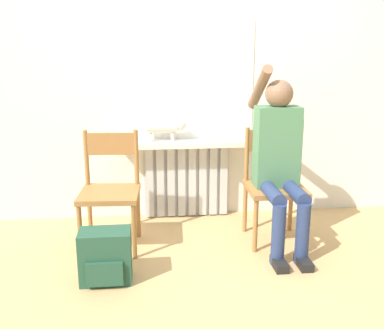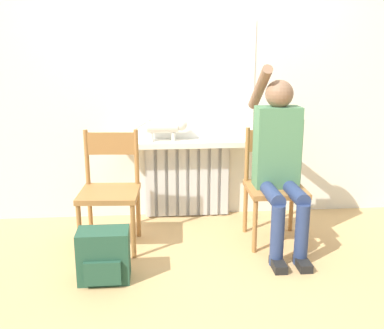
# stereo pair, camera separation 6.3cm
# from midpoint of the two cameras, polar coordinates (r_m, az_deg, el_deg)

# --- Properties ---
(ground_plane) EXTENTS (12.00, 12.00, 0.00)m
(ground_plane) POSITION_cam_midpoint_polar(r_m,az_deg,el_deg) (3.23, 1.61, -13.76)
(ground_plane) COLOR tan
(wall_with_window) EXTENTS (7.00, 0.06, 2.70)m
(wall_with_window) POSITION_cam_midpoint_polar(r_m,az_deg,el_deg) (4.07, -0.24, 11.99)
(wall_with_window) COLOR white
(wall_with_window) RESTS_ON ground_plane
(radiator) EXTENTS (0.78, 0.08, 0.68)m
(radiator) POSITION_cam_midpoint_polar(r_m,az_deg,el_deg) (4.17, -0.14, -2.06)
(radiator) COLOR silver
(radiator) RESTS_ON ground_plane
(windowsill) EXTENTS (1.27, 0.22, 0.05)m
(windowsill) POSITION_cam_midpoint_polar(r_m,az_deg,el_deg) (4.02, -0.07, 2.69)
(windowsill) COLOR white
(windowsill) RESTS_ON radiator
(window_glass) EXTENTS (1.21, 0.01, 1.04)m
(window_glass) POSITION_cam_midpoint_polar(r_m,az_deg,el_deg) (4.04, -0.20, 10.59)
(window_glass) COLOR white
(window_glass) RESTS_ON windowsill
(chair_left) EXTENTS (0.48, 0.48, 0.91)m
(chair_left) POSITION_cam_midpoint_polar(r_m,az_deg,el_deg) (3.56, -9.88, -3.00)
(chair_left) COLOR #9E6B38
(chair_left) RESTS_ON ground_plane
(chair_right) EXTENTS (0.46, 0.46, 0.91)m
(chair_right) POSITION_cam_midpoint_polar(r_m,az_deg,el_deg) (3.68, 10.89, -2.46)
(chair_right) COLOR #9E6B38
(chair_right) RESTS_ON ground_plane
(person) EXTENTS (0.36, 0.99, 1.42)m
(person) POSITION_cam_midpoint_polar(r_m,az_deg,el_deg) (3.52, 11.56, 1.04)
(person) COLOR navy
(person) RESTS_ON ground_plane
(cat) EXTENTS (0.49, 0.11, 0.21)m
(cat) POSITION_cam_midpoint_polar(r_m,az_deg,el_deg) (3.98, -2.74, 4.81)
(cat) COLOR silver
(cat) RESTS_ON windowsill
(backpack) EXTENTS (0.34, 0.24, 0.36)m
(backpack) POSITION_cam_midpoint_polar(r_m,az_deg,el_deg) (3.13, -10.56, -11.36)
(backpack) COLOR #234C38
(backpack) RESTS_ON ground_plane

